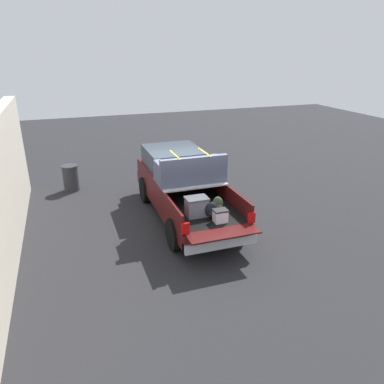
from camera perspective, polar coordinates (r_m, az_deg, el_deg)
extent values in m
plane|color=#262628|center=(11.69, -0.98, -4.01)|extent=(40.00, 40.00, 0.00)
cube|color=#470F0F|center=(11.43, -1.00, -1.14)|extent=(5.50, 1.92, 0.44)
cube|color=black|center=(10.30, 1.11, -2.34)|extent=(2.80, 1.80, 0.04)
cube|color=#470F0F|center=(9.95, -3.91, -1.84)|extent=(2.80, 0.06, 0.50)
cube|color=#470F0F|center=(10.55, 5.86, -0.51)|extent=(2.80, 0.06, 0.50)
cube|color=#470F0F|center=(11.41, -1.29, 1.33)|extent=(0.06, 1.80, 0.50)
cube|color=#470F0F|center=(8.91, 4.90, -6.44)|extent=(0.55, 1.80, 0.04)
cube|color=#B2B2B7|center=(10.79, -0.31, 1.65)|extent=(1.25, 1.92, 0.04)
cube|color=#470F0F|center=(12.48, -2.98, 3.09)|extent=(2.30, 1.92, 0.50)
cube|color=#2D3842|center=(12.23, -2.90, 5.40)|extent=(1.94, 1.76, 0.60)
cube|color=#470F0F|center=(13.74, -4.60, 4.52)|extent=(0.40, 1.82, 0.38)
cube|color=#B2B2B7|center=(9.19, 4.44, -7.86)|extent=(0.24, 1.92, 0.24)
cube|color=red|center=(8.76, -1.04, -5.70)|extent=(0.06, 0.20, 0.28)
cube|color=red|center=(9.40, 9.21, -3.99)|extent=(0.06, 0.20, 0.28)
cylinder|color=black|center=(12.87, -7.20, 0.38)|extent=(0.87, 0.30, 0.87)
cylinder|color=black|center=(13.31, 0.21, 1.29)|extent=(0.87, 0.30, 0.87)
cylinder|color=black|center=(9.77, -2.64, -6.59)|extent=(0.87, 0.30, 0.87)
cylinder|color=black|center=(10.35, 6.75, -5.03)|extent=(0.87, 0.30, 0.87)
cube|color=slate|center=(9.64, 0.72, -2.43)|extent=(0.40, 0.55, 0.47)
cube|color=#505359|center=(9.54, 0.73, -1.01)|extent=(0.44, 0.59, 0.05)
ellipsoid|color=black|center=(9.58, 2.99, -2.75)|extent=(0.20, 0.35, 0.43)
ellipsoid|color=black|center=(9.51, 3.24, -3.36)|extent=(0.09, 0.24, 0.19)
ellipsoid|color=#384728|center=(9.83, 3.99, -2.00)|extent=(0.20, 0.31, 0.47)
ellipsoid|color=#384728|center=(9.76, 4.23, -2.62)|extent=(0.09, 0.22, 0.21)
cube|color=white|center=(9.36, 4.42, -3.81)|extent=(0.26, 0.34, 0.30)
cube|color=#262628|center=(9.29, 4.45, -2.86)|extent=(0.28, 0.36, 0.04)
cube|color=#4C5166|center=(10.72, -0.31, 2.81)|extent=(0.89, 1.98, 0.42)
cube|color=#4C5166|center=(10.26, 0.36, 4.36)|extent=(0.16, 1.98, 0.40)
cube|color=#4C5166|center=(10.42, -5.04, 4.03)|extent=(0.65, 0.20, 0.22)
cube|color=#4C5166|center=(10.97, 4.00, 4.96)|extent=(0.65, 0.20, 0.22)
cube|color=yellow|center=(10.40, -2.65, 5.79)|extent=(0.99, 0.03, 0.02)
cube|color=yellow|center=(10.68, 1.95, 6.22)|extent=(0.99, 0.03, 0.02)
cylinder|color=#2D2D33|center=(14.49, -18.30, 1.93)|extent=(0.56, 0.56, 0.90)
cylinder|color=#2D2D33|center=(14.34, -18.53, 3.77)|extent=(0.60, 0.60, 0.08)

